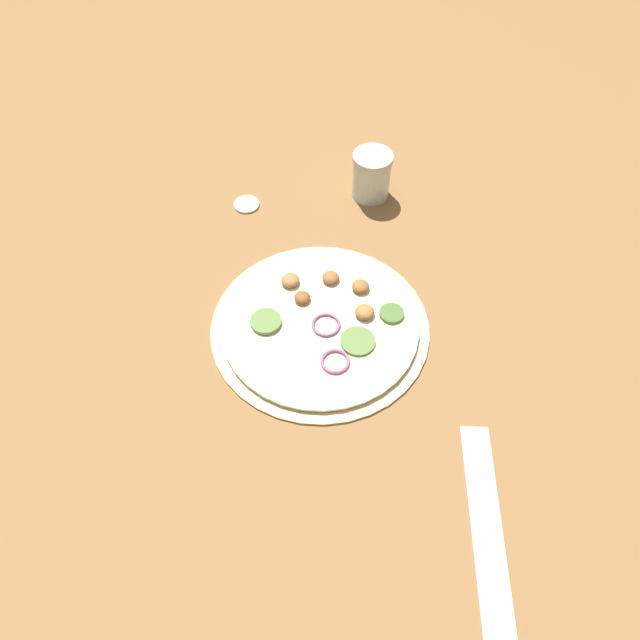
{
  "coord_description": "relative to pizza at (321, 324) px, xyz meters",
  "views": [
    {
      "loc": [
        -0.2,
        -0.44,
        0.66
      ],
      "look_at": [
        0.0,
        0.0,
        0.02
      ],
      "focal_mm": 35.0,
      "sensor_mm": 36.0,
      "label": 1
    }
  ],
  "objects": [
    {
      "name": "knife",
      "position": [
        0.01,
        -0.4,
        0.0
      ],
      "size": [
        0.17,
        0.3,
        0.02
      ],
      "rotation": [
        0.0,
        0.0,
        1.11
      ],
      "color": "silver",
      "rests_on": "ground_plane"
    },
    {
      "name": "pizza",
      "position": [
        0.0,
        0.0,
        0.0
      ],
      "size": [
        0.28,
        0.28,
        0.02
      ],
      "color": "beige",
      "rests_on": "ground_plane"
    },
    {
      "name": "spice_jar",
      "position": [
        0.18,
        0.2,
        0.03
      ],
      "size": [
        0.06,
        0.06,
        0.07
      ],
      "color": "silver",
      "rests_on": "ground_plane"
    },
    {
      "name": "ground_plane",
      "position": [
        -0.0,
        -0.0,
        -0.01
      ],
      "size": [
        3.0,
        3.0,
        0.0
      ],
      "primitive_type": "plane",
      "color": "brown"
    },
    {
      "name": "loose_cap",
      "position": [
        -0.01,
        0.26,
        -0.0
      ],
      "size": [
        0.04,
        0.04,
        0.01
      ],
      "color": "beige",
      "rests_on": "ground_plane"
    }
  ]
}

